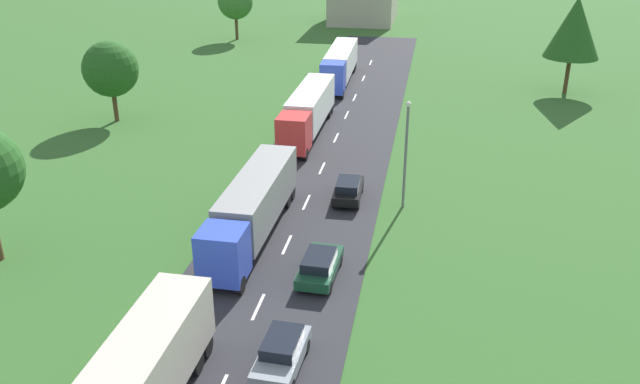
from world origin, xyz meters
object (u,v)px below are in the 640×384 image
(car_second, at_px, (282,353))
(tree_oak, at_px, (110,69))
(tree_birch, at_px, (575,27))
(truck_fourth, at_px, (340,63))
(car_fourth, at_px, (348,189))
(truck_second, at_px, (253,206))
(car_third, at_px, (320,265))
(lamppost_second, at_px, (406,149))
(truck_third, at_px, (308,110))
(tree_pine, at_px, (235,1))

(car_second, relative_size, tree_oak, 0.57)
(tree_birch, bearing_deg, truck_fourth, -179.99)
(car_fourth, distance_m, tree_oak, 27.61)
(truck_second, height_order, car_fourth, truck_second)
(car_third, bearing_deg, tree_oak, 134.39)
(car_second, xyz_separation_m, tree_birch, (19.47, 49.02, 6.03))
(lamppost_second, relative_size, tree_oak, 1.00)
(truck_third, bearing_deg, tree_oak, 178.75)
(truck_second, xyz_separation_m, car_third, (4.85, -4.05, -1.31))
(car_second, distance_m, tree_birch, 53.09)
(tree_pine, bearing_deg, truck_third, -65.02)
(truck_fourth, bearing_deg, tree_pine, 130.83)
(truck_fourth, bearing_deg, truck_third, -90.67)
(lamppost_second, distance_m, tree_birch, 34.75)
(truck_third, bearing_deg, car_fourth, -67.78)
(car_fourth, distance_m, lamppost_second, 5.08)
(truck_second, distance_m, lamppost_second, 10.84)
(tree_oak, bearing_deg, truck_second, -46.94)
(car_third, bearing_deg, truck_fourth, 96.99)
(car_fourth, height_order, tree_pine, tree_pine)
(truck_third, distance_m, car_second, 31.88)
(car_second, bearing_deg, tree_birch, 68.34)
(truck_third, bearing_deg, truck_second, -88.83)
(truck_fourth, xyz_separation_m, car_second, (4.72, -49.02, -1.29))
(car_second, height_order, car_third, car_second)
(car_second, height_order, car_fourth, car_second)
(truck_third, bearing_deg, tree_pine, 114.98)
(truck_third, height_order, car_third, truck_third)
(truck_third, distance_m, tree_birch, 30.42)
(truck_third, xyz_separation_m, tree_oak, (-18.27, 0.40, 2.74))
(lamppost_second, xyz_separation_m, tree_oak, (-27.48, 14.00, 0.73))
(car_second, relative_size, lamppost_second, 0.57)
(truck_fourth, xyz_separation_m, car_third, (5.05, -41.17, -1.33))
(truck_fourth, bearing_deg, truck_second, -89.70)
(tree_oak, xyz_separation_m, tree_birch, (42.67, 17.15, 2.00))
(truck_second, height_order, tree_birch, tree_birch)
(truck_second, height_order, truck_third, truck_third)
(tree_birch, bearing_deg, tree_oak, -158.11)
(lamppost_second, bearing_deg, car_fourth, 174.40)
(lamppost_second, height_order, tree_oak, tree_oak)
(truck_fourth, bearing_deg, car_second, -84.50)
(tree_pine, bearing_deg, tree_oak, -90.43)
(truck_second, relative_size, lamppost_second, 1.83)
(truck_third, distance_m, truck_fourth, 17.54)
(car_third, relative_size, lamppost_second, 0.60)
(car_third, xyz_separation_m, lamppost_second, (3.96, 10.03, 3.34))
(truck_second, distance_m, car_second, 12.79)
(truck_second, relative_size, car_third, 3.07)
(tree_birch, xyz_separation_m, tree_pine, (-42.38, 21.04, -1.56))
(car_fourth, xyz_separation_m, tree_pine, (-23.38, 51.81, 4.50))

